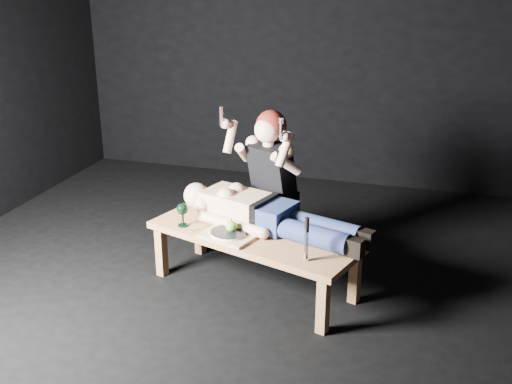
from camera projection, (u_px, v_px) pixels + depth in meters
The scene contains 13 objects.
ground at pixel (228, 279), 4.74m from camera, with size 5.00×5.00×0.00m, color black.
back_wall at pixel (303, 43), 6.45m from camera, with size 5.00×5.00×0.00m, color black.
table at pixel (254, 261), 4.54m from camera, with size 1.57×0.59×0.45m, color #9F734C.
lying_man at pixel (270, 212), 4.50m from camera, with size 1.55×0.47×0.26m, color #D9AC8D, non-canonical shape.
kneeling_woman at pixel (278, 185), 4.83m from camera, with size 0.69×0.78×1.30m, color black, non-canonical shape.
serving_tray at pixel (228, 236), 4.39m from camera, with size 0.38×0.27×0.02m, color tan.
plate at pixel (228, 233), 4.38m from camera, with size 0.25×0.25×0.02m, color white.
apple at pixel (231, 226), 4.37m from camera, with size 0.08×0.08×0.08m, color #5FA922.
goblet at pixel (183, 215), 4.54m from camera, with size 0.09×0.09×0.18m, color black, non-canonical shape.
fork_flat at pixel (200, 228), 4.53m from camera, with size 0.01×0.17×0.01m, color #B2B2B7.
knife_flat at pixel (245, 242), 4.31m from camera, with size 0.01×0.17×0.01m, color #B2B2B7.
spoon_flat at pixel (249, 240), 4.34m from camera, with size 0.01×0.17×0.01m, color #B2B2B7.
carving_knife at pixel (306, 239), 3.99m from camera, with size 0.04×0.04×0.31m, color #B2B2B7, non-canonical shape.
Camera 1 is at (1.41, -3.96, 2.30)m, focal length 43.07 mm.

